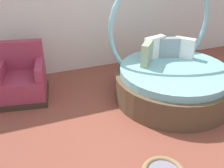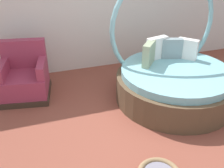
{
  "view_description": "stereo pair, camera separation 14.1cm",
  "coord_description": "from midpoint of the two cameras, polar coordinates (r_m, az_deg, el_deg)",
  "views": [
    {
      "loc": [
        -1.54,
        -2.58,
        2.43
      ],
      "look_at": [
        -0.33,
        0.59,
        0.55
      ],
      "focal_mm": 41.65,
      "sensor_mm": 36.0,
      "label": 1
    },
    {
      "loc": [
        -1.41,
        -2.63,
        2.43
      ],
      "look_at": [
        -0.33,
        0.59,
        0.55
      ],
      "focal_mm": 41.65,
      "sensor_mm": 36.0,
      "label": 2
    }
  ],
  "objects": [
    {
      "name": "back_wall",
      "position": [
        5.39,
        -2.3,
        17.35
      ],
      "size": [
        8.0,
        0.12,
        2.69
      ],
      "primitive_type": "cube",
      "color": "silver",
      "rests_on": "ground_plane"
    },
    {
      "name": "ground_plane",
      "position": [
        3.86,
        8.71,
        -10.59
      ],
      "size": [
        8.0,
        8.0,
        0.02
      ],
      "primitive_type": "cube",
      "color": "brown"
    },
    {
      "name": "red_armchair",
      "position": [
        4.74,
        -17.75,
        1.23
      ],
      "size": [
        0.92,
        0.92,
        0.94
      ],
      "color": "#38281E",
      "rests_on": "ground_plane"
    },
    {
      "name": "round_daybed",
      "position": [
        4.56,
        14.1,
        1.57
      ],
      "size": [
        1.98,
        1.98,
        2.12
      ],
      "color": "brown",
      "rests_on": "ground_plane"
    }
  ]
}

